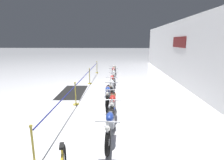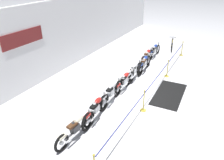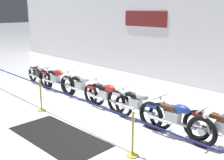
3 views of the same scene
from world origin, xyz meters
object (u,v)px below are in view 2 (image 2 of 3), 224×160
at_px(bicycle, 172,45).
at_px(motorcycle_silver_4, 134,72).
at_px(motorcycle_cream_0, 76,128).
at_px(stanchion_mid_left, 144,104).
at_px(motorcycle_blue_7, 154,51).
at_px(motorcycle_red_3, 125,81).
at_px(floor_banner, 169,94).
at_px(stanchion_mid_right, 167,71).
at_px(motorcycle_red_6, 147,57).
at_px(stanchion_far_right, 182,51).
at_px(stanchion_far_left, 148,92).
at_px(motorcycle_blue_5, 144,64).
at_px(motorcycle_red_1, 96,109).
at_px(motorcycle_silver_2, 111,93).

bearing_deg(bicycle, motorcycle_silver_4, 174.01).
bearing_deg(motorcycle_cream_0, stanchion_mid_left, -28.97).
bearing_deg(stanchion_mid_left, motorcycle_blue_7, 14.10).
xyz_separation_m(motorcycle_red_3, floor_banner, (0.60, -2.23, -0.46)).
distance_m(motorcycle_red_3, stanchion_mid_right, 3.01).
xyz_separation_m(motorcycle_silver_4, motorcycle_red_6, (2.57, 0.13, 0.00)).
bearing_deg(motorcycle_red_3, bicycle, -4.84).
relative_size(motorcycle_red_3, stanchion_far_right, 2.19).
bearing_deg(stanchion_far_left, bicycle, 6.40).
bearing_deg(floor_banner, stanchion_far_left, 154.68).
height_order(motorcycle_red_6, stanchion_far_right, stanchion_far_right).
distance_m(motorcycle_red_3, motorcycle_blue_7, 5.32).
height_order(motorcycle_silver_4, motorcycle_blue_5, motorcycle_blue_5).
xyz_separation_m(motorcycle_silver_4, floor_banner, (-0.70, -2.24, -0.48)).
xyz_separation_m(motorcycle_red_3, stanchion_far_right, (6.56, -1.56, -0.11)).
relative_size(stanchion_mid_left, stanchion_mid_right, 1.00).
bearing_deg(motorcycle_red_1, bicycle, -3.32).
height_order(motorcycle_cream_0, stanchion_far_left, stanchion_far_left).
xyz_separation_m(motorcycle_silver_2, motorcycle_blue_5, (4.05, -0.15, 0.00)).
bearing_deg(motorcycle_blue_5, motorcycle_red_6, 11.96).
distance_m(motorcycle_blue_5, stanchion_far_left, 3.89).
relative_size(bicycle, stanchion_far_right, 1.64).
xyz_separation_m(bicycle, stanchion_far_right, (-0.85, -0.93, -0.04)).
bearing_deg(floor_banner, motorcycle_red_6, 34.25).
distance_m(motorcycle_red_6, stanchion_far_right, 3.20).
bearing_deg(motorcycle_blue_5, motorcycle_red_3, 177.77).
bearing_deg(motorcycle_cream_0, motorcycle_red_1, -1.68).
height_order(motorcycle_red_3, floor_banner, motorcycle_red_3).
relative_size(motorcycle_silver_2, stanchion_far_left, 0.20).
xyz_separation_m(motorcycle_red_6, stanchion_far_left, (-4.80, -1.71, 0.27)).
bearing_deg(stanchion_mid_right, stanchion_far_left, 180.00).
distance_m(motorcycle_silver_2, motorcycle_red_6, 5.25).
height_order(motorcycle_red_1, stanchion_mid_left, stanchion_mid_left).
bearing_deg(motorcycle_silver_4, motorcycle_silver_2, 179.33).
bearing_deg(stanchion_mid_left, motorcycle_cream_0, 151.03).
height_order(motorcycle_red_3, stanchion_far_left, stanchion_far_left).
bearing_deg(stanchion_far_right, motorcycle_silver_2, 168.56).
height_order(motorcycle_blue_5, stanchion_mid_left, stanchion_mid_left).
height_order(motorcycle_red_3, motorcycle_blue_7, motorcycle_red_3).
relative_size(motorcycle_red_1, motorcycle_silver_4, 0.96).
xyz_separation_m(motorcycle_silver_2, stanchion_mid_left, (0.00, -1.61, -0.12)).
height_order(motorcycle_red_1, motorcycle_red_3, motorcycle_red_1).
distance_m(motorcycle_blue_5, stanchion_mid_right, 1.47).
height_order(motorcycle_silver_4, stanchion_mid_right, stanchion_mid_right).
xyz_separation_m(motorcycle_blue_5, stanchion_far_right, (3.89, -1.46, -0.12)).
bearing_deg(motorcycle_red_1, stanchion_far_right, -9.23).
height_order(motorcycle_cream_0, motorcycle_red_6, motorcycle_red_6).
distance_m(motorcycle_red_6, floor_banner, 4.07).
relative_size(motorcycle_cream_0, bicycle, 1.27).
relative_size(motorcycle_silver_2, stanchion_mid_left, 2.30).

